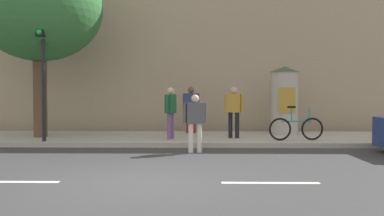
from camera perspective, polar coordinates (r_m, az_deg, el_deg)
name	(u,v)px	position (r m, az deg, el deg)	size (l,w,h in m)	color
ground_plane	(140,183)	(8.05, -6.96, -9.83)	(80.00, 80.00, 0.00)	#38383A
sidewalk_curb	(168,138)	(14.93, -3.17, -4.06)	(36.00, 4.00, 0.15)	#B2ADA3
lane_markings	(140,182)	(8.05, -6.96, -9.80)	(25.80, 0.16, 0.01)	silver
building_backdrop	(176,35)	(20.02, -2.11, 9.72)	(36.00, 5.00, 8.68)	tan
traffic_light	(42,54)	(13.96, -19.38, 6.75)	(0.24, 0.45, 3.96)	black
poster_column	(284,100)	(16.00, 12.20, 1.08)	(1.08, 1.08, 2.47)	#B2ADA3
street_tree	(39,8)	(15.75, -19.70, 12.40)	(4.26, 4.26, 6.21)	brown
pedestrian_in_red_top	(195,118)	(11.84, 0.39, -1.31)	(0.65, 0.47, 1.61)	silver
pedestrian_with_backpack	(234,108)	(14.27, 5.59, 0.02)	(0.62, 0.38, 1.70)	black
pedestrian_in_light_jacket	(191,106)	(15.97, -0.14, 0.32)	(0.62, 0.40, 1.73)	maroon
pedestrian_near_pole	(171,109)	(13.92, -2.87, -0.10)	(0.37, 0.60, 1.68)	#724C84
bicycle_leaning	(296,128)	(13.95, 13.71, -2.62)	(1.76, 0.27, 1.09)	black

